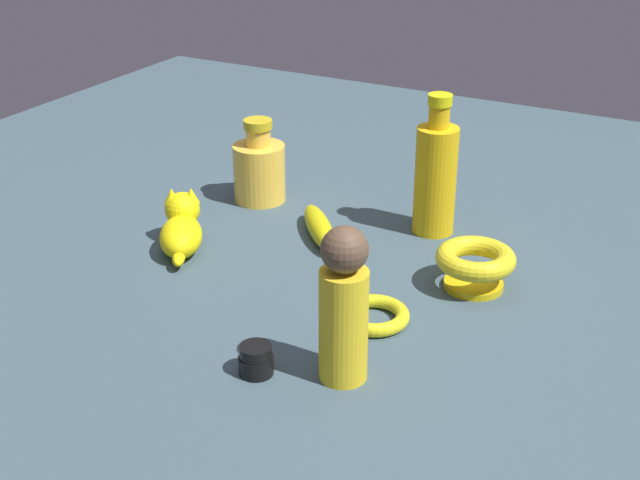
{
  "coord_description": "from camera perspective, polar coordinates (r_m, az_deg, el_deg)",
  "views": [
    {
      "loc": [
        -1.01,
        -0.55,
        0.62
      ],
      "look_at": [
        0.0,
        0.0,
        0.07
      ],
      "focal_mm": 49.84,
      "sensor_mm": 36.0,
      "label": 1
    }
  ],
  "objects": [
    {
      "name": "ground",
      "position": [
        1.31,
        0.0,
        -2.63
      ],
      "size": [
        2.0,
        2.0,
        0.0
      ],
      "primitive_type": "plane",
      "color": "#384C56"
    },
    {
      "name": "banana",
      "position": [
        1.43,
        -0.05,
        0.83
      ],
      "size": [
        0.15,
        0.13,
        0.04
      ],
      "primitive_type": "ellipsoid",
      "rotation": [
        0.0,
        0.0,
        0.7
      ],
      "color": "#C1BA0E",
      "rests_on": "ground"
    },
    {
      "name": "cat_figurine",
      "position": [
        1.4,
        -8.89,
        0.8
      ],
      "size": [
        0.14,
        0.11,
        0.09
      ],
      "color": "yellow",
      "rests_on": "ground"
    },
    {
      "name": "bowl",
      "position": [
        1.29,
        9.94,
        -1.45
      ],
      "size": [
        0.12,
        0.12,
        0.06
      ],
      "color": "gold",
      "rests_on": "ground"
    },
    {
      "name": "person_figure_adult",
      "position": [
        1.05,
        1.53,
        -4.29
      ],
      "size": [
        0.07,
        0.07,
        0.2
      ],
      "color": "gold",
      "rests_on": "ground"
    },
    {
      "name": "nail_polish_jar",
      "position": [
        1.1,
        -4.14,
        -7.69
      ],
      "size": [
        0.04,
        0.04,
        0.04
      ],
      "color": "black",
      "rests_on": "ground"
    },
    {
      "name": "bangle",
      "position": [
        1.2,
        3.47,
        -4.84
      ],
      "size": [
        0.1,
        0.1,
        0.02
      ],
      "primitive_type": "torus",
      "color": "yellow",
      "rests_on": "ground"
    },
    {
      "name": "bottle_short",
      "position": [
        1.57,
        -3.93,
        4.59
      ],
      "size": [
        0.09,
        0.09,
        0.15
      ],
      "color": "yellow",
      "rests_on": "ground"
    },
    {
      "name": "bottle_tall",
      "position": [
        1.44,
        7.43,
        4.12
      ],
      "size": [
        0.07,
        0.07,
        0.23
      ],
      "color": "gold",
      "rests_on": "ground"
    }
  ]
}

